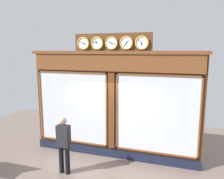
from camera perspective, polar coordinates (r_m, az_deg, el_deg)
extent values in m
cube|color=#5B3319|center=(7.36, 0.36, -4.32)|extent=(5.56, 0.30, 3.40)
cube|color=#191E33|center=(7.74, -0.05, -15.87)|extent=(5.56, 0.08, 0.28)
cube|color=brown|center=(6.97, -0.10, 6.82)|extent=(5.45, 0.08, 0.53)
cube|color=brown|center=(6.98, -0.05, 9.42)|extent=(5.67, 0.20, 0.10)
cube|color=silver|center=(6.95, 11.20, -6.36)|extent=(2.43, 0.02, 2.37)
cube|color=brown|center=(6.69, 11.52, 3.58)|extent=(2.53, 0.04, 0.05)
cube|color=brown|center=(7.35, 10.86, -15.49)|extent=(2.53, 0.04, 0.05)
cube|color=brown|center=(6.90, 21.53, -6.98)|extent=(0.05, 0.04, 2.47)
cube|color=brown|center=(7.17, 1.25, -5.66)|extent=(0.05, 0.04, 2.47)
cube|color=silver|center=(7.78, -10.02, -4.56)|extent=(2.43, 0.02, 2.37)
cube|color=brown|center=(7.56, -10.37, 4.31)|extent=(2.53, 0.04, 0.05)
cube|color=brown|center=(8.15, -9.83, -12.86)|extent=(2.53, 0.04, 0.05)
cube|color=brown|center=(8.41, -17.58, -3.79)|extent=(0.05, 0.04, 2.47)
cube|color=brown|center=(7.28, -1.40, -5.43)|extent=(0.05, 0.04, 2.47)
cube|color=#5B3319|center=(7.23, -0.07, -5.54)|extent=(0.20, 0.10, 2.47)
cube|color=#5B3319|center=(7.02, 0.05, 11.71)|extent=(2.47, 0.06, 0.60)
cylinder|color=white|center=(6.71, 7.61, 11.71)|extent=(0.33, 0.02, 0.33)
torus|color=gold|center=(6.70, 7.60, 11.71)|extent=(0.41, 0.05, 0.41)
cube|color=black|center=(6.69, 7.49, 11.34)|extent=(0.04, 0.01, 0.09)
cube|color=black|center=(6.71, 7.09, 12.05)|extent=(0.12, 0.01, 0.09)
sphere|color=black|center=(6.69, 7.58, 11.72)|extent=(0.02, 0.02, 0.02)
cylinder|color=white|center=(6.81, 3.66, 11.75)|extent=(0.33, 0.02, 0.33)
torus|color=gold|center=(6.81, 3.65, 11.75)|extent=(0.41, 0.05, 0.41)
cube|color=black|center=(6.79, 3.91, 12.00)|extent=(0.08, 0.01, 0.07)
cube|color=black|center=(6.80, 3.29, 11.27)|extent=(0.09, 0.01, 0.12)
sphere|color=black|center=(6.79, 3.62, 11.75)|extent=(0.02, 0.02, 0.02)
cylinder|color=white|center=(6.94, -0.16, 11.73)|extent=(0.33, 0.02, 0.33)
torus|color=gold|center=(6.94, -0.17, 11.73)|extent=(0.40, 0.04, 0.40)
cube|color=black|center=(6.94, -0.53, 11.88)|extent=(0.09, 0.01, 0.05)
cube|color=black|center=(6.91, 0.35, 11.59)|extent=(0.14, 0.01, 0.05)
sphere|color=black|center=(6.92, -0.20, 11.73)|extent=(0.02, 0.02, 0.02)
cylinder|color=white|center=(7.10, -3.82, 11.67)|extent=(0.33, 0.02, 0.33)
torus|color=gold|center=(7.10, -3.83, 11.67)|extent=(0.42, 0.06, 0.42)
cube|color=black|center=(7.10, -4.04, 11.97)|extent=(0.06, 0.01, 0.09)
cube|color=black|center=(7.11, -4.37, 11.82)|extent=(0.14, 0.01, 0.05)
sphere|color=black|center=(7.09, -3.87, 11.67)|extent=(0.02, 0.02, 0.02)
cylinder|color=white|center=(7.29, -7.30, 11.56)|extent=(0.33, 0.02, 0.33)
torus|color=gold|center=(7.29, -7.31, 11.56)|extent=(0.41, 0.05, 0.41)
cube|color=black|center=(7.26, -7.03, 11.48)|extent=(0.09, 0.01, 0.04)
cube|color=black|center=(7.30, -7.81, 11.78)|extent=(0.13, 0.01, 0.07)
sphere|color=black|center=(7.27, -7.36, 11.56)|extent=(0.02, 0.02, 0.02)
cylinder|color=black|center=(6.94, -12.75, -16.87)|extent=(0.14, 0.14, 0.82)
cylinder|color=black|center=(6.84, -11.27, -17.22)|extent=(0.14, 0.14, 0.82)
cube|color=#232328|center=(6.60, -12.25, -11.45)|extent=(0.37, 0.23, 0.62)
sphere|color=tan|center=(6.45, -12.39, -7.72)|extent=(0.22, 0.22, 0.22)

